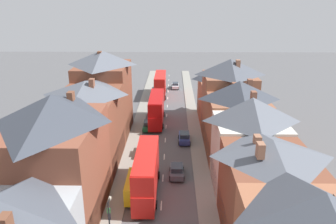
{
  "coord_description": "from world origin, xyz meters",
  "views": [
    {
      "loc": [
        1.28,
        -13.23,
        21.96
      ],
      "look_at": [
        0.36,
        41.83,
        2.88
      ],
      "focal_mm": 35.0,
      "sensor_mm": 36.0,
      "label": 1
    }
  ],
  "objects_px": {
    "car_near_blue": "(143,150)",
    "delivery_van": "(135,186)",
    "car_parked_right_a": "(184,137)",
    "car_parked_left_b": "(175,85)",
    "car_near_silver": "(148,125)",
    "car_parked_left_a": "(155,92)",
    "street_lamp": "(110,223)",
    "pedestrian_mid_left": "(109,212)",
    "double_decker_bus_far_approaching": "(160,85)",
    "double_decker_bus_mid_street": "(146,172)",
    "double_decker_bus_lead": "(156,109)",
    "car_mid_black": "(177,170)"
  },
  "relations": [
    {
      "from": "car_near_blue",
      "to": "delivery_van",
      "type": "bearing_deg",
      "value": -90.0
    },
    {
      "from": "car_parked_right_a",
      "to": "car_parked_left_b",
      "type": "distance_m",
      "value": 33.48
    },
    {
      "from": "car_near_silver",
      "to": "car_parked_left_a",
      "type": "bearing_deg",
      "value": 90.0
    },
    {
      "from": "delivery_van",
      "to": "car_near_silver",
      "type": "bearing_deg",
      "value": 90.0
    },
    {
      "from": "car_parked_left_b",
      "to": "street_lamp",
      "type": "relative_size",
      "value": 0.71
    },
    {
      "from": "car_parked_left_b",
      "to": "street_lamp",
      "type": "height_order",
      "value": "street_lamp"
    },
    {
      "from": "pedestrian_mid_left",
      "to": "car_parked_right_a",
      "type": "bearing_deg",
      "value": 67.2
    },
    {
      "from": "double_decker_bus_far_approaching",
      "to": "pedestrian_mid_left",
      "type": "distance_m",
      "value": 46.61
    },
    {
      "from": "double_decker_bus_mid_street",
      "to": "delivery_van",
      "type": "distance_m",
      "value": 2.07
    },
    {
      "from": "double_decker_bus_lead",
      "to": "street_lamp",
      "type": "distance_m",
      "value": 33.25
    },
    {
      "from": "car_parked_left_a",
      "to": "delivery_van",
      "type": "distance_m",
      "value": 42.82
    },
    {
      "from": "car_mid_black",
      "to": "street_lamp",
      "type": "xyz_separation_m",
      "value": [
        -6.05,
        -13.85,
        2.43
      ]
    },
    {
      "from": "car_parked_right_a",
      "to": "pedestrian_mid_left",
      "type": "xyz_separation_m",
      "value": [
        -8.43,
        -20.06,
        0.19
      ]
    },
    {
      "from": "car_mid_black",
      "to": "car_parked_left_b",
      "type": "relative_size",
      "value": 1.01
    },
    {
      "from": "car_near_silver",
      "to": "pedestrian_mid_left",
      "type": "bearing_deg",
      "value": -95.05
    },
    {
      "from": "pedestrian_mid_left",
      "to": "street_lamp",
      "type": "xyz_separation_m",
      "value": [
        1.08,
        -4.61,
        2.21
      ]
    },
    {
      "from": "car_parked_right_a",
      "to": "double_decker_bus_lead",
      "type": "bearing_deg",
      "value": 120.02
    },
    {
      "from": "double_decker_bus_lead",
      "to": "car_parked_left_a",
      "type": "bearing_deg",
      "value": 93.93
    },
    {
      "from": "double_decker_bus_far_approaching",
      "to": "car_mid_black",
      "type": "relative_size",
      "value": 2.75
    },
    {
      "from": "car_parked_left_a",
      "to": "car_mid_black",
      "type": "bearing_deg",
      "value": -82.67
    },
    {
      "from": "car_mid_black",
      "to": "pedestrian_mid_left",
      "type": "bearing_deg",
      "value": -127.64
    },
    {
      "from": "car_near_blue",
      "to": "car_parked_left_b",
      "type": "relative_size",
      "value": 1.03
    },
    {
      "from": "car_near_blue",
      "to": "pedestrian_mid_left",
      "type": "xyz_separation_m",
      "value": [
        -2.23,
        -15.35,
        0.21
      ]
    },
    {
      "from": "pedestrian_mid_left",
      "to": "street_lamp",
      "type": "bearing_deg",
      "value": -76.8
    },
    {
      "from": "delivery_van",
      "to": "double_decker_bus_lead",
      "type": "bearing_deg",
      "value": 86.92
    },
    {
      "from": "street_lamp",
      "to": "car_parked_left_a",
      "type": "bearing_deg",
      "value": 88.73
    },
    {
      "from": "double_decker_bus_mid_street",
      "to": "car_parked_left_a",
      "type": "xyz_separation_m",
      "value": [
        -1.29,
        42.17,
        -1.96
      ]
    },
    {
      "from": "car_parked_left_a",
      "to": "street_lamp",
      "type": "distance_m",
      "value": 52.02
    },
    {
      "from": "double_decker_bus_mid_street",
      "to": "pedestrian_mid_left",
      "type": "height_order",
      "value": "double_decker_bus_mid_street"
    },
    {
      "from": "car_parked_left_a",
      "to": "car_parked_left_b",
      "type": "relative_size",
      "value": 1.08
    },
    {
      "from": "car_near_blue",
      "to": "delivery_van",
      "type": "xyz_separation_m",
      "value": [
        0.0,
        -10.82,
        0.51
      ]
    },
    {
      "from": "pedestrian_mid_left",
      "to": "street_lamp",
      "type": "height_order",
      "value": "street_lamp"
    },
    {
      "from": "double_decker_bus_lead",
      "to": "car_parked_left_a",
      "type": "relative_size",
      "value": 2.55
    },
    {
      "from": "street_lamp",
      "to": "double_decker_bus_lead",
      "type": "bearing_deg",
      "value": 85.79
    },
    {
      "from": "double_decker_bus_far_approaching",
      "to": "car_parked_right_a",
      "type": "relative_size",
      "value": 2.49
    },
    {
      "from": "car_near_silver",
      "to": "delivery_van",
      "type": "xyz_separation_m",
      "value": [
        0.0,
        -20.74,
        0.49
      ]
    },
    {
      "from": "car_near_silver",
      "to": "double_decker_bus_mid_street",
      "type": "bearing_deg",
      "value": -86.32
    },
    {
      "from": "car_near_silver",
      "to": "car_parked_left_a",
      "type": "height_order",
      "value": "car_parked_left_a"
    },
    {
      "from": "double_decker_bus_far_approaching",
      "to": "pedestrian_mid_left",
      "type": "xyz_separation_m",
      "value": [
        -3.52,
        -46.44,
        -1.78
      ]
    },
    {
      "from": "double_decker_bus_lead",
      "to": "car_mid_black",
      "type": "distance_m",
      "value": 19.74
    },
    {
      "from": "pedestrian_mid_left",
      "to": "double_decker_bus_far_approaching",
      "type": "bearing_deg",
      "value": 85.66
    },
    {
      "from": "double_decker_bus_mid_street",
      "to": "delivery_van",
      "type": "height_order",
      "value": "double_decker_bus_mid_street"
    },
    {
      "from": "car_parked_left_a",
      "to": "car_mid_black",
      "type": "distance_m",
      "value": 38.41
    },
    {
      "from": "double_decker_bus_lead",
      "to": "car_parked_left_a",
      "type": "xyz_separation_m",
      "value": [
        -1.29,
        18.79,
        -1.96
      ]
    },
    {
      "from": "car_parked_right_a",
      "to": "car_parked_left_a",
      "type": "bearing_deg",
      "value": 102.8
    },
    {
      "from": "car_parked_right_a",
      "to": "street_lamp",
      "type": "height_order",
      "value": "street_lamp"
    },
    {
      "from": "double_decker_bus_far_approaching",
      "to": "delivery_van",
      "type": "distance_m",
      "value": 41.97
    },
    {
      "from": "car_near_blue",
      "to": "street_lamp",
      "type": "height_order",
      "value": "street_lamp"
    },
    {
      "from": "car_parked_left_a",
      "to": "double_decker_bus_lead",
      "type": "bearing_deg",
      "value": -86.07
    },
    {
      "from": "car_near_silver",
      "to": "car_near_blue",
      "type": "bearing_deg",
      "value": -90.0
    }
  ]
}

